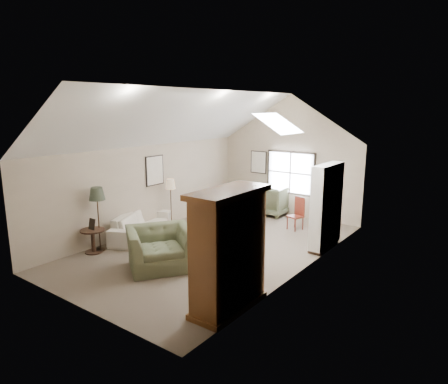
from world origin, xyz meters
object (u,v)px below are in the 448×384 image
Objects in this scene: armoire at (229,251)px; side_chair at (295,214)px; sofa at (142,224)px; armchair_far at (272,200)px; armchair_near at (160,248)px; coffee_table at (243,233)px; side_table at (93,241)px.

armoire is 5.19m from side_chair.
side_chair reaches higher than sofa.
armchair_far reaches higher than side_chair.
armchair_near is (2.02, -1.27, 0.11)m from sofa.
armchair_near is 1.40× the size of coffee_table.
side_chair reaches higher than coffee_table.
coffee_table is at bearing -90.95° from side_chair.
sofa is 2.44× the size of side_chair.
armoire reaches higher than sofa.
sofa reaches higher than side_table.
armchair_far is 3.09m from coffee_table.
side_table is at bearing 70.20° from armchair_far.
coffee_table is at bearing 102.40° from armchair_far.
armoire is 4.46m from side_table.
sofa is at bearing 93.16° from armchair_near.
sofa is 2.21× the size of armchair_far.
sofa is 1.69× the size of armchair_near.
sofa is at bearing -153.97° from coffee_table.
sofa is 4.59m from armchair_far.
coffee_table is at bearing 47.92° from side_table.
armchair_far is 1.80× the size of side_table.
side_chair is (-1.19, 5.01, -0.61)m from armoire.
armoire is 3.67× the size of side_table.
sofa is at bearing 64.39° from armchair_far.
armoire is 1.55× the size of armchair_near.
sofa is (-4.38, 1.87, -0.75)m from armoire.
armchair_near is 2.06m from side_table.
armoire is at bearing -137.97° from sofa.
armoire is 2.51m from armchair_near.
coffee_table is at bearing 119.87° from armoire.
armchair_near reaches higher than coffee_table.
coffee_table is at bearing -88.86° from sofa.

